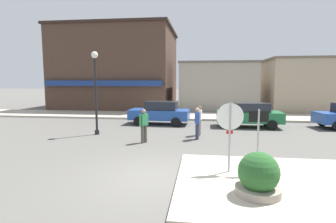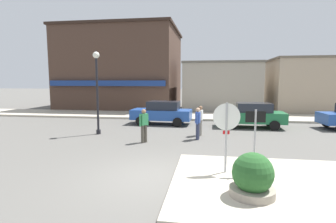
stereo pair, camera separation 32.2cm
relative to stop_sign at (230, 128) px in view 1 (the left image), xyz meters
name	(u,v)px [view 1 (the left image)]	position (x,y,z in m)	size (l,w,h in m)	color
ground_plane	(157,177)	(-2.19, -0.37, -1.52)	(160.00, 160.00, 0.00)	#5B5954
sidewalk_corner	(293,185)	(1.67, -0.70, -1.44)	(6.40, 4.80, 0.15)	#B7AD99
kerb_far	(185,116)	(-2.19, 13.15, -1.44)	(80.00, 4.00, 0.15)	#B7AD99
stop_sign	(230,128)	(0.00, 0.00, 0.00)	(0.82, 0.11, 2.30)	#9E9EA3
one_way_sign	(258,134)	(0.85, 0.04, -0.19)	(0.60, 0.08, 2.10)	#9E9EA3
planter	(258,179)	(0.54, -1.60, -0.96)	(1.10, 1.10, 1.23)	gray
lamp_post	(95,80)	(-6.55, 5.55, 1.44)	(0.36, 0.36, 4.54)	black
parked_car_nearest	(160,112)	(-3.64, 9.35, -0.71)	(4.08, 2.04, 1.56)	#234C9E
parked_car_second	(249,114)	(2.17, 8.95, -0.71)	(4.04, 1.95, 1.56)	#1E6B3D
pedestrian_crossing_near	(197,122)	(-1.06, 5.03, -0.65)	(0.25, 0.56, 1.61)	#2D334C
pedestrian_crossing_far	(199,120)	(-0.96, 6.00, -0.65)	(0.28, 0.56, 1.61)	gray
pedestrian_kerb_side	(144,125)	(-3.56, 3.98, -0.65)	(0.39, 0.50, 1.61)	#4C473D
building_corner_shop	(119,69)	(-9.84, 20.05, 2.67)	(11.93, 10.31, 8.37)	#473328
building_storefront_left_near	(217,86)	(0.64, 18.72, 0.84)	(7.30, 5.98, 4.71)	#9E9384
building_storefront_left_mid	(315,85)	(9.70, 18.25, 0.99)	(8.95, 5.92, 5.00)	tan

